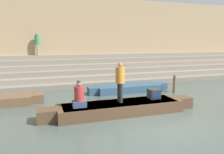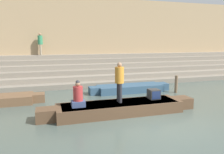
{
  "view_description": "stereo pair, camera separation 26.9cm",
  "coord_description": "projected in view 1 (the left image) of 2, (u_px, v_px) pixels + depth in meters",
  "views": [
    {
      "loc": [
        -4.18,
        -6.67,
        3.04
      ],
      "look_at": [
        -1.04,
        2.86,
        1.38
      ],
      "focal_mm": 35.0,
      "sensor_mm": 36.0,
      "label": 1
    },
    {
      "loc": [
        -3.92,
        -6.75,
        3.04
      ],
      "look_at": [
        -1.04,
        2.86,
        1.38
      ],
      "focal_mm": 35.0,
      "sensor_mm": 36.0,
      "label": 2
    }
  ],
  "objects": [
    {
      "name": "ground_plane",
      "position": [
        163.0,
        125.0,
        8.03
      ],
      "size": [
        120.0,
        120.0,
        0.0
      ],
      "primitive_type": "plane",
      "color": "#47544C"
    },
    {
      "name": "ghat_steps",
      "position": [
        97.0,
        71.0,
        17.14
      ],
      "size": [
        36.0,
        4.43,
        1.97
      ],
      "color": "gray",
      "rests_on": "ground"
    },
    {
      "name": "back_wall",
      "position": [
        90.0,
        39.0,
        18.78
      ],
      "size": [
        34.2,
        1.28,
        6.56
      ],
      "color": "tan",
      "rests_on": "ground"
    },
    {
      "name": "rowboat_main",
      "position": [
        121.0,
        108.0,
        9.23
      ],
      "size": [
        6.77,
        1.43,
        0.48
      ],
      "rotation": [
        0.0,
        0.0,
        -0.01
      ],
      "color": "brown",
      "rests_on": "ground"
    },
    {
      "name": "person_standing",
      "position": [
        120.0,
        80.0,
        9.12
      ],
      "size": [
        0.38,
        0.38,
        1.69
      ],
      "rotation": [
        0.0,
        0.0,
        0.08
      ],
      "color": "#28282D",
      "rests_on": "rowboat_main"
    },
    {
      "name": "person_rowing",
      "position": [
        79.0,
        97.0,
        8.51
      ],
      "size": [
        0.53,
        0.42,
        1.06
      ],
      "rotation": [
        0.0,
        0.0,
        -0.21
      ],
      "color": "#3D4C75",
      "rests_on": "rowboat_main"
    },
    {
      "name": "tv_set",
      "position": [
        154.0,
        94.0,
        9.8
      ],
      "size": [
        0.48,
        0.48,
        0.43
      ],
      "rotation": [
        0.0,
        0.0,
        -0.09
      ],
      "color": "#2D2D2D",
      "rests_on": "rowboat_main"
    },
    {
      "name": "moored_boat_distant",
      "position": [
        128.0,
        88.0,
        13.26
      ],
      "size": [
        4.99,
        1.29,
        0.42
      ],
      "rotation": [
        0.0,
        0.0,
        0.02
      ],
      "color": "#33516B",
      "rests_on": "ground"
    },
    {
      "name": "mooring_post",
      "position": [
        174.0,
        84.0,
        13.02
      ],
      "size": [
        0.17,
        0.17,
        1.03
      ],
      "primitive_type": "cylinder",
      "color": "brown",
      "rests_on": "ground"
    },
    {
      "name": "person_on_steps",
      "position": [
        37.0,
        42.0,
        16.6
      ],
      "size": [
        0.36,
        0.36,
        1.69
      ],
      "rotation": [
        0.0,
        0.0,
        1.49
      ],
      "color": "gray",
      "rests_on": "ghat_steps"
    }
  ]
}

